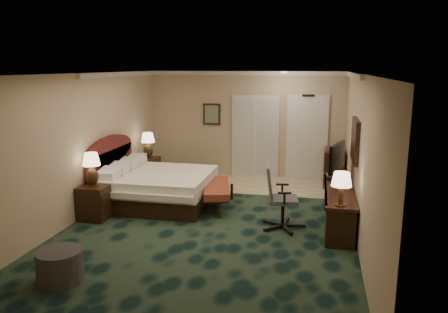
% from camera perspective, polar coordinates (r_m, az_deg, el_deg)
% --- Properties ---
extents(floor, '(5.00, 7.50, 0.00)m').
position_cam_1_polar(floor, '(8.01, -1.65, -8.95)').
color(floor, black).
rests_on(floor, ground).
extents(ceiling, '(5.00, 7.50, 0.00)m').
position_cam_1_polar(ceiling, '(7.49, -1.77, 10.75)').
color(ceiling, silver).
rests_on(ceiling, wall_back).
extents(wall_back, '(5.00, 0.00, 2.70)m').
position_cam_1_polar(wall_back, '(11.26, 2.90, 4.19)').
color(wall_back, tan).
rests_on(wall_back, ground).
extents(wall_front, '(5.00, 0.00, 2.70)m').
position_cam_1_polar(wall_front, '(4.22, -14.22, -9.16)').
color(wall_front, tan).
rests_on(wall_front, ground).
extents(wall_left, '(0.00, 7.50, 2.70)m').
position_cam_1_polar(wall_left, '(8.58, -18.15, 1.23)').
color(wall_left, tan).
rests_on(wall_left, ground).
extents(wall_right, '(0.00, 7.50, 2.70)m').
position_cam_1_polar(wall_right, '(7.45, 17.31, -0.25)').
color(wall_right, tan).
rests_on(wall_right, ground).
extents(crown_molding, '(5.00, 7.50, 0.10)m').
position_cam_1_polar(crown_molding, '(7.49, -1.77, 10.37)').
color(crown_molding, silver).
rests_on(crown_molding, wall_back).
extents(tile_patch, '(3.20, 1.70, 0.01)m').
position_cam_1_polar(tile_patch, '(10.59, 6.89, -3.80)').
color(tile_patch, '#C1B087').
rests_on(tile_patch, ground).
extents(headboard, '(0.12, 2.00, 1.40)m').
position_cam_1_polar(headboard, '(9.54, -14.58, -1.54)').
color(headboard, '#44130D').
rests_on(headboard, ground).
extents(entry_door, '(1.02, 0.06, 2.18)m').
position_cam_1_polar(entry_door, '(11.13, 10.76, 2.35)').
color(entry_door, silver).
rests_on(entry_door, ground).
extents(closet_doors, '(1.20, 0.06, 2.10)m').
position_cam_1_polar(closet_doors, '(11.23, 4.11, 2.61)').
color(closet_doors, '#B3B0A7').
rests_on(closet_doors, ground).
extents(wall_art, '(0.45, 0.06, 0.55)m').
position_cam_1_polar(wall_art, '(11.37, -1.62, 5.55)').
color(wall_art, '#3F614F').
rests_on(wall_art, wall_back).
extents(wall_mirror, '(0.05, 0.95, 0.75)m').
position_cam_1_polar(wall_mirror, '(7.99, 16.76, 2.04)').
color(wall_mirror, white).
rests_on(wall_mirror, wall_right).
extents(bed, '(2.09, 1.94, 0.66)m').
position_cam_1_polar(bed, '(9.21, -8.37, -4.11)').
color(bed, white).
rests_on(bed, ground).
extents(nightstand_near, '(0.51, 0.59, 0.64)m').
position_cam_1_polar(nightstand_near, '(8.61, -16.41, -5.69)').
color(nightstand_near, black).
rests_on(nightstand_near, ground).
extents(nightstand_far, '(0.51, 0.58, 0.64)m').
position_cam_1_polar(nightstand_far, '(10.83, -10.00, -1.83)').
color(nightstand_far, black).
rests_on(nightstand_far, ground).
extents(lamp_near, '(0.35, 0.35, 0.62)m').
position_cam_1_polar(lamp_near, '(8.44, -16.89, -1.62)').
color(lamp_near, '#311D0D').
rests_on(lamp_near, nightstand_near).
extents(lamp_far, '(0.36, 0.36, 0.62)m').
position_cam_1_polar(lamp_far, '(10.71, -9.89, 1.45)').
color(lamp_far, '#311D0D').
rests_on(lamp_far, nightstand_far).
extents(bed_bench, '(0.82, 1.50, 0.48)m').
position_cam_1_polar(bed_bench, '(8.88, -1.00, -5.20)').
color(bed_bench, maroon).
rests_on(bed_bench, ground).
extents(ottoman, '(0.78, 0.78, 0.44)m').
position_cam_1_polar(ottoman, '(6.37, -20.62, -13.25)').
color(ottoman, '#333333').
rests_on(ottoman, ground).
extents(desk, '(0.51, 2.35, 0.68)m').
position_cam_1_polar(desk, '(8.20, 14.66, -6.34)').
color(desk, black).
rests_on(desk, ground).
extents(tv, '(0.34, 0.88, 0.70)m').
position_cam_1_polar(tv, '(8.69, 14.52, -0.60)').
color(tv, black).
rests_on(tv, desk).
extents(desk_lamp, '(0.37, 0.37, 0.55)m').
position_cam_1_polar(desk_lamp, '(7.04, 15.04, -4.12)').
color(desk_lamp, '#311D0D').
rests_on(desk_lamp, desk).
extents(desk_chair, '(0.75, 0.72, 1.14)m').
position_cam_1_polar(desk_chair, '(7.77, 7.74, -5.27)').
color(desk_chair, '#484952').
rests_on(desk_chair, ground).
extents(minibar, '(0.46, 0.83, 0.88)m').
position_cam_1_polar(minibar, '(10.74, 14.12, -1.45)').
color(minibar, black).
rests_on(minibar, ground).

